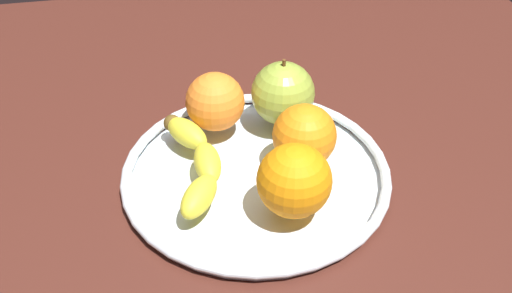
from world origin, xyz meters
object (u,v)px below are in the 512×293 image
object	(u,v)px
orange_back_left	(304,134)
orange_back_right	(294,181)
apple	(283,93)
orange_front_left	(215,102)
fruit_bowl	(256,172)
banana	(196,160)

from	to	relation	value
orange_back_left	orange_back_right	size ratio (longest dim) A/B	0.94
orange_back_left	orange_back_right	bearing A→B (deg)	158.26
apple	orange_front_left	size ratio (longest dim) A/B	1.20
fruit_bowl	orange_back_left	distance (cm)	7.23
banana	orange_back_left	distance (cm)	12.57
fruit_bowl	orange_front_left	bearing A→B (deg)	21.27
banana	orange_back_left	xyz separation A→B (cm)	(-0.46, -12.37, 2.18)
orange_back_right	banana	bearing A→B (deg)	49.13
orange_back_right	orange_front_left	xyz separation A→B (cm)	(16.10, 5.95, -0.27)
fruit_bowl	banana	distance (cm)	7.23
fruit_bowl	orange_front_left	size ratio (longest dim) A/B	4.27
apple	orange_back_right	bearing A→B (deg)	170.97
orange_back_left	fruit_bowl	bearing A→B (deg)	92.63
banana	orange_back_right	distance (cm)	12.58
orange_back_left	orange_front_left	bearing A→B (deg)	46.67
banana	orange_front_left	bearing A→B (deg)	-23.59
orange_front_left	orange_back_left	bearing A→B (deg)	-133.33
banana	apple	size ratio (longest dim) A/B	2.11
banana	orange_front_left	size ratio (longest dim) A/B	2.53
orange_back_right	orange_back_left	bearing A→B (deg)	-21.74
orange_back_left	orange_back_right	xyz separation A→B (cm)	(-7.61, 3.04, 0.24)
apple	orange_front_left	distance (cm)	8.48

